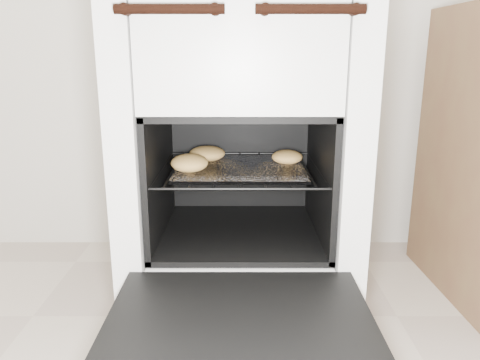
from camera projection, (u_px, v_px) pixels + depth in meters
name	position (u px, v px, depth m)	size (l,w,h in m)	color
stove	(240.00, 150.00, 1.30)	(0.58, 0.65, 0.90)	white
oven_door	(240.00, 328.00, 0.88)	(0.53, 0.41, 0.04)	black
oven_rack	(240.00, 169.00, 1.24)	(0.43, 0.41, 0.01)	black
foil_sheet	(240.00, 168.00, 1.22)	(0.33, 0.29, 0.01)	white
baked_rolls	(220.00, 158.00, 1.23)	(0.36, 0.25, 0.04)	tan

